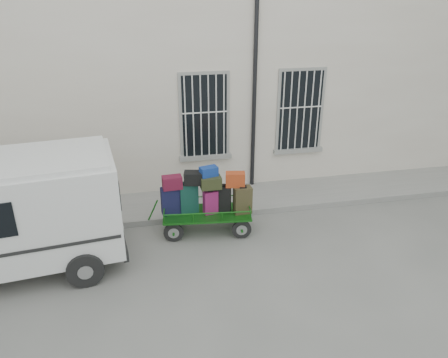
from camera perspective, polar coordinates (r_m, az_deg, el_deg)
name	(u,v)px	position (r m, az deg, el deg)	size (l,w,h in m)	color
ground	(244,246)	(10.12, 2.69, -8.68)	(80.00, 80.00, 0.00)	#62625D
building	(204,70)	(14.12, -2.66, 13.98)	(24.00, 5.15, 6.00)	beige
sidewalk	(225,200)	(11.94, 0.13, -2.78)	(24.00, 1.70, 0.15)	gray
luggage_cart	(206,199)	(10.22, -2.38, -2.65)	(2.45, 1.16, 1.68)	black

